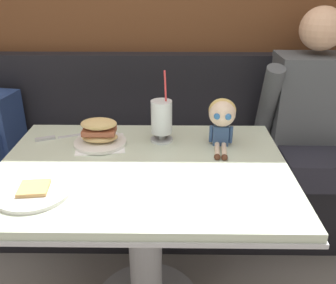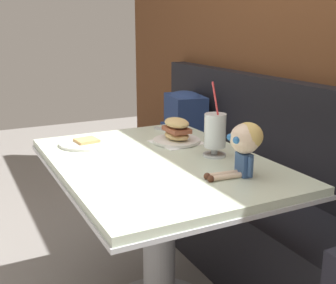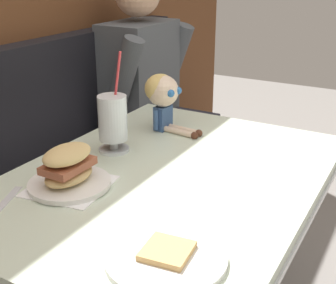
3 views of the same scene
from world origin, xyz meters
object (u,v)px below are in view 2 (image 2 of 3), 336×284
Objects in this scene: toast_plate at (87,143)px; seated_doll at (245,141)px; milkshake_glass at (215,132)px; sandwich_plate at (177,133)px; butter_knife at (166,130)px; backpack at (184,122)px.

toast_plate is 0.78m from seated_doll.
seated_doll is (0.25, -0.03, 0.03)m from milkshake_glass.
milkshake_glass is 1.41× the size of seated_doll.
sandwich_plate reaches higher than butter_knife.
backpack is (-0.68, 0.42, -0.13)m from sandwich_plate.
backpack is at bearing 148.39° from sandwich_plate.
seated_doll is at bearing 30.44° from toast_plate.
toast_plate reaches higher than butter_knife.
seated_doll is (0.66, 0.39, 0.12)m from toast_plate.
toast_plate is at bearing -149.56° from seated_doll.
toast_plate is 0.62× the size of backpack.
milkshake_glass is 1.38× the size of sandwich_plate.
seated_doll is at bearing 0.70° from sandwich_plate.
butter_knife is (-0.22, 0.06, -0.04)m from sandwich_plate.
sandwich_plate is 0.23m from butter_knife.
butter_knife is 0.59m from backpack.
sandwich_plate is (0.15, 0.38, 0.04)m from toast_plate.
toast_plate is 1.09× the size of sandwich_plate.
backpack is (-0.52, 0.80, -0.09)m from toast_plate.
sandwich_plate is at bearing -14.29° from butter_knife.
milkshake_glass is at bearing 8.96° from sandwich_plate.
butter_knife is at bearing 98.17° from toast_plate.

